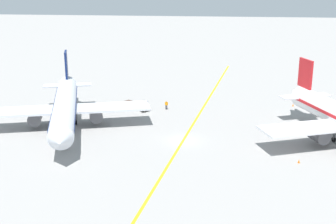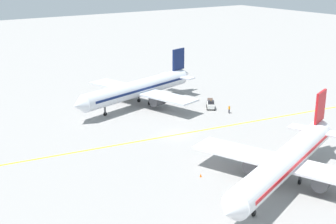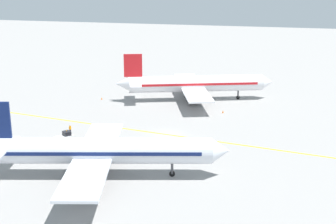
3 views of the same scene
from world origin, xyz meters
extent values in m
plane|color=gray|center=(0.00, 0.00, 0.00)|extent=(400.00, 400.00, 0.00)
cube|color=yellow|center=(0.00, 0.00, 0.00)|extent=(16.79, 118.93, 0.01)
cylinder|color=white|center=(-25.20, -0.46, 3.80)|extent=(14.20, 29.27, 3.60)
cone|color=white|center=(-31.05, 14.64, 3.80)|extent=(4.06, 3.47, 3.42)
cone|color=white|center=(-19.23, -15.84, 4.10)|extent=(3.94, 3.90, 3.06)
cube|color=red|center=(-25.20, -0.46, 3.95)|extent=(13.15, 26.49, 0.50)
cube|color=white|center=(-24.84, -1.39, 3.08)|extent=(27.99, 14.97, 0.36)
cylinder|color=#4C4C51|center=(-29.50, -3.20, 1.83)|extent=(3.21, 3.78, 2.20)
cylinder|color=#4C4C51|center=(-20.17, 0.42, 1.83)|extent=(3.21, 3.78, 2.20)
cube|color=red|center=(-20.14, -13.51, 8.10)|extent=(1.78, 3.86, 5.00)
cube|color=white|center=(-20.32, -13.05, 4.20)|extent=(9.26, 5.49, 0.24)
cylinder|color=#4C4C51|center=(-28.67, 8.49, 1.40)|extent=(0.36, 0.36, 2.00)
cylinder|color=black|center=(-28.67, 8.49, 0.40)|extent=(0.55, 0.85, 0.80)
cylinder|color=#4C4C51|center=(-25.97, -2.90, 1.40)|extent=(0.36, 0.36, 2.00)
cylinder|color=black|center=(-25.97, -2.90, 0.40)|extent=(0.55, 0.85, 0.80)
cylinder|color=#4C4C51|center=(-22.98, -1.75, 1.40)|extent=(0.36, 0.36, 2.00)
cylinder|color=black|center=(-22.98, -1.75, 0.40)|extent=(0.55, 0.85, 0.80)
cylinder|color=silver|center=(19.72, -3.63, 3.80)|extent=(11.57, 29.86, 3.60)
cone|color=silver|center=(15.35, 11.97, 3.80)|extent=(3.94, 3.23, 3.42)
cube|color=#0F1E51|center=(19.72, -3.63, 3.95)|extent=(10.80, 26.98, 0.50)
cube|color=silver|center=(19.99, -4.59, 3.08)|extent=(28.36, 12.57, 0.36)
cylinder|color=#4C4C51|center=(15.18, -5.94, 1.83)|extent=(2.98, 3.68, 2.20)
cylinder|color=#4C4C51|center=(24.81, -3.24, 1.83)|extent=(2.98, 3.68, 2.20)
cube|color=silver|center=(23.37, -16.63, 4.20)|extent=(9.31, 4.74, 0.24)
cylinder|color=#4C4C51|center=(17.13, 5.61, 1.40)|extent=(0.36, 0.36, 2.00)
cylinder|color=black|center=(17.13, 5.61, 0.40)|extent=(0.49, 0.85, 0.80)
cylinder|color=#4C4C51|center=(18.72, -5.99, 1.40)|extent=(0.36, 0.36, 2.00)
cylinder|color=black|center=(18.72, -5.99, 0.40)|extent=(0.49, 0.85, 0.80)
cylinder|color=#4C4C51|center=(21.81, -5.12, 1.40)|extent=(0.36, 0.36, 2.00)
cylinder|color=black|center=(21.81, -5.12, 0.40)|extent=(0.49, 0.85, 0.80)
cube|color=white|center=(8.89, -15.23, 0.80)|extent=(3.30, 3.00, 0.90)
cube|color=black|center=(8.45, -14.90, 1.60)|extent=(1.64, 1.68, 0.70)
sphere|color=orange|center=(8.45, -14.90, 2.03)|extent=(0.16, 0.16, 0.16)
cylinder|color=black|center=(7.66, -15.25, 0.35)|extent=(0.71, 0.62, 0.70)
cylinder|color=black|center=(8.55, -14.05, 0.35)|extent=(0.71, 0.62, 0.70)
cylinder|color=black|center=(9.22, -16.42, 0.35)|extent=(0.71, 0.62, 0.70)
cylinder|color=black|center=(10.12, -15.21, 0.35)|extent=(0.71, 0.62, 0.70)
cube|color=gray|center=(11.45, -17.15, 0.54)|extent=(2.92, 2.68, 0.20)
cube|color=#4C382D|center=(11.45, -17.15, 0.94)|extent=(2.13, 1.99, 0.60)
cylinder|color=black|center=(10.24, -17.03, 0.22)|extent=(0.44, 0.38, 0.44)
cylinder|color=black|center=(10.99, -16.02, 0.22)|extent=(0.44, 0.38, 0.44)
cylinder|color=black|center=(11.91, -18.27, 0.22)|extent=(0.44, 0.38, 0.44)
cylinder|color=black|center=(12.66, -17.26, 0.22)|extent=(0.44, 0.38, 0.44)
cylinder|color=#23232D|center=(4.45, -16.46, 0.42)|extent=(0.16, 0.16, 0.85)
cylinder|color=#23232D|center=(4.25, -16.43, 0.42)|extent=(0.16, 0.16, 0.85)
cube|color=orange|center=(4.35, -16.44, 1.15)|extent=(0.39, 0.27, 0.60)
cylinder|color=orange|center=(4.59, -16.48, 1.15)|extent=(0.10, 0.10, 0.55)
cylinder|color=orange|center=(4.11, -16.41, 1.15)|extent=(0.10, 0.10, 0.55)
sphere|color=tan|center=(4.35, -16.44, 1.57)|extent=(0.22, 0.22, 0.22)
cone|color=orange|center=(-16.35, 7.12, 0.28)|extent=(0.32, 0.32, 0.55)
cone|color=orange|center=(-19.76, -21.05, 0.28)|extent=(0.32, 0.32, 0.55)
camera|label=1|loc=(-4.60, 67.63, 25.33)|focal=50.00mm
camera|label=2|loc=(-64.80, 45.69, 29.54)|focal=50.00mm
camera|label=3|loc=(74.54, 21.35, 26.16)|focal=50.00mm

